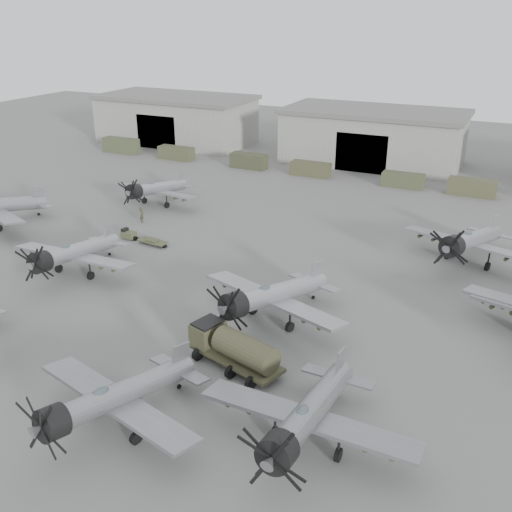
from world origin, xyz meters
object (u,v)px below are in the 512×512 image
(aircraft_mid_2, at_px, (270,296))
(aircraft_far_1, at_px, (469,241))
(aircraft_far_0, at_px, (154,189))
(tug_trailer, at_px, (138,237))
(fuel_tanker, at_px, (235,347))
(aircraft_near_2, at_px, (306,417))
(aircraft_near_1, at_px, (111,399))
(aircraft_mid_1, at_px, (71,254))
(ground_crew, at_px, (142,215))

(aircraft_mid_2, height_order, aircraft_far_1, aircraft_far_1)
(aircraft_far_0, bearing_deg, tug_trailer, -59.10)
(aircraft_far_0, distance_m, fuel_tanker, 38.08)
(aircraft_near_2, bearing_deg, fuel_tanker, 143.83)
(aircraft_near_1, relative_size, fuel_tanker, 1.66)
(aircraft_mid_1, xyz_separation_m, ground_crew, (-2.90, 15.07, -1.37))
(aircraft_mid_2, bearing_deg, aircraft_far_1, 73.80)
(aircraft_far_0, distance_m, ground_crew, 6.52)
(aircraft_mid_1, height_order, fuel_tanker, aircraft_mid_1)
(ground_crew, bearing_deg, aircraft_far_1, -106.10)
(aircraft_far_1, distance_m, tug_trailer, 34.69)
(aircraft_near_2, bearing_deg, aircraft_mid_2, 123.43)
(aircraft_near_1, relative_size, tug_trailer, 2.13)
(aircraft_far_1, bearing_deg, fuel_tanker, -99.40)
(aircraft_mid_2, bearing_deg, tug_trailer, 172.09)
(aircraft_far_1, bearing_deg, aircraft_mid_2, -107.43)
(aircraft_far_0, xyz_separation_m, ground_crew, (2.30, -5.96, -1.29))
(aircraft_near_1, height_order, fuel_tanker, aircraft_near_1)
(aircraft_near_2, xyz_separation_m, tug_trailer, (-28.25, 22.51, -1.93))
(aircraft_mid_1, height_order, aircraft_far_1, aircraft_far_1)
(aircraft_near_2, height_order, aircraft_far_0, aircraft_near_2)
(fuel_tanker, bearing_deg, aircraft_mid_1, 178.54)
(aircraft_near_2, relative_size, aircraft_mid_2, 0.97)
(aircraft_far_1, xyz_separation_m, ground_crew, (-36.51, -3.86, -1.54))
(aircraft_mid_1, xyz_separation_m, aircraft_far_0, (-5.20, 21.03, -0.09))
(aircraft_near_1, bearing_deg, aircraft_mid_1, 151.86)
(aircraft_near_1, distance_m, aircraft_mid_2, 16.15)
(aircraft_mid_1, height_order, tug_trailer, aircraft_mid_1)
(aircraft_mid_2, xyz_separation_m, aircraft_far_1, (13.03, 18.98, 0.05))
(fuel_tanker, xyz_separation_m, ground_crew, (-23.75, 21.80, -0.65))
(aircraft_near_2, xyz_separation_m, aircraft_far_0, (-33.61, 33.54, -0.13))
(aircraft_near_2, height_order, fuel_tanker, aircraft_near_2)
(aircraft_far_0, height_order, fuel_tanker, aircraft_far_0)
(tug_trailer, bearing_deg, aircraft_mid_1, -85.54)
(aircraft_mid_2, bearing_deg, ground_crew, 165.50)
(aircraft_far_1, bearing_deg, tug_trailer, -148.00)
(aircraft_near_2, distance_m, fuel_tanker, 9.55)
(aircraft_far_0, bearing_deg, ground_crew, -63.87)
(aircraft_far_1, relative_size, tug_trailer, 2.30)
(aircraft_far_0, bearing_deg, aircraft_mid_2, -34.28)
(fuel_tanker, height_order, ground_crew, fuel_tanker)
(aircraft_near_1, bearing_deg, aircraft_mid_2, 92.73)
(aircraft_far_0, height_order, ground_crew, aircraft_far_0)
(aircraft_mid_1, relative_size, ground_crew, 6.63)
(aircraft_near_1, xyz_separation_m, ground_crew, (-20.23, 30.94, -1.34))
(aircraft_near_2, relative_size, ground_crew, 6.76)
(aircraft_far_1, relative_size, fuel_tanker, 1.79)
(aircraft_mid_1, bearing_deg, fuel_tanker, -18.83)
(aircraft_near_1, bearing_deg, fuel_tanker, 83.26)
(aircraft_near_1, relative_size, aircraft_far_0, 1.03)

